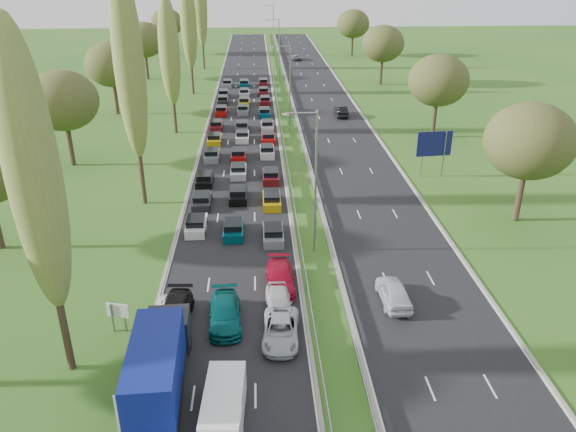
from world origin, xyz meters
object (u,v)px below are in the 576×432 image
object	(u,v)px
direction_sign	(434,146)
white_van_front	(224,405)
near_car_2	(173,316)
near_car_3	(174,313)
blue_lorry	(159,363)
info_sign	(118,313)

from	to	relation	value
direction_sign	white_van_front	bearing A→B (deg)	-121.17
near_car_2	white_van_front	distance (m)	9.52
direction_sign	near_car_3	bearing A→B (deg)	-133.61
blue_lorry	near_car_2	bearing A→B (deg)	89.43
white_van_front	direction_sign	bearing A→B (deg)	62.01
near_car_3	blue_lorry	xyz separation A→B (m)	(0.11, -6.73, 1.28)
blue_lorry	white_van_front	size ratio (longest dim) A/B	1.83
near_car_2	blue_lorry	world-z (taller)	blue_lorry
white_van_front	blue_lorry	bearing A→B (deg)	150.73
direction_sign	near_car_2	bearing A→B (deg)	-133.33
blue_lorry	white_van_front	bearing A→B (deg)	-34.77
near_car_2	info_sign	bearing A→B (deg)	-177.50
near_car_3	white_van_front	bearing A→B (deg)	-63.99
white_van_front	direction_sign	distance (m)	41.69
near_car_3	direction_sign	world-z (taller)	direction_sign
white_van_front	direction_sign	xyz separation A→B (m)	(21.53, 35.60, 2.51)
white_van_front	near_car_2	bearing A→B (deg)	117.03
near_car_2	blue_lorry	size ratio (longest dim) A/B	0.54
near_car_3	white_van_front	xyz separation A→B (m)	(3.76, -9.05, 0.29)
white_van_front	near_car_3	bearing A→B (deg)	115.73
blue_lorry	near_car_3	bearing A→B (deg)	88.59
near_car_2	direction_sign	world-z (taller)	direction_sign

